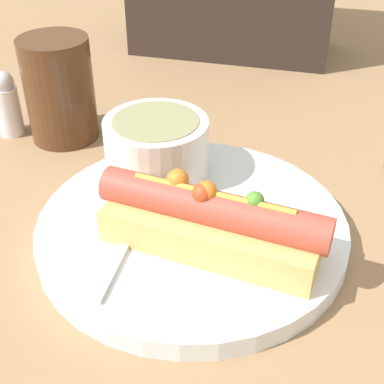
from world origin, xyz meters
TOP-DOWN VIEW (x-y plane):
  - ground_plane at (0.00, 0.00)m, footprint 4.00×4.00m
  - dinner_plate at (0.00, 0.00)m, footprint 0.26×0.26m
  - hot_dog at (0.02, -0.03)m, footprint 0.18×0.08m
  - soup_bowl at (-0.05, 0.06)m, footprint 0.10×0.10m
  - spoon at (-0.04, 0.01)m, footprint 0.03×0.15m
  - drinking_glass at (-0.18, 0.13)m, footprint 0.07×0.07m
  - salt_shaker at (-0.24, 0.12)m, footprint 0.03×0.03m

SIDE VIEW (x-z plane):
  - ground_plane at x=0.00m, z-range 0.00..0.00m
  - dinner_plate at x=0.00m, z-range 0.00..0.02m
  - spoon at x=-0.04m, z-range 0.02..0.03m
  - salt_shaker at x=-0.24m, z-range 0.00..0.07m
  - hot_dog at x=0.02m, z-range 0.01..0.07m
  - soup_bowl at x=-0.05m, z-range 0.02..0.08m
  - drinking_glass at x=-0.18m, z-range 0.00..0.11m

